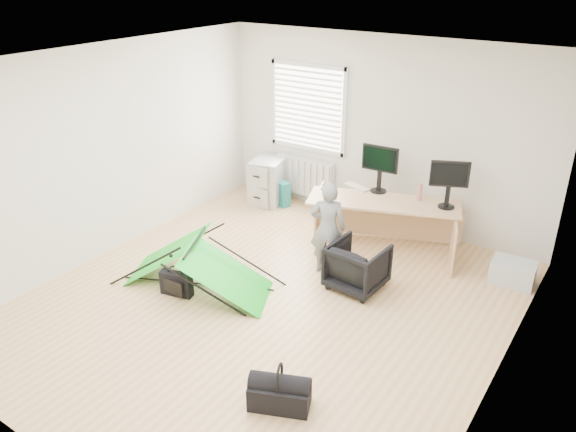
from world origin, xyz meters
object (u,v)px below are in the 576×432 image
Objects in this scene: monitor_right at (448,191)px; laptop_bag at (176,284)px; desk at (382,224)px; storage_crate at (513,272)px; person at (328,228)px; thermos at (420,192)px; monitor_left at (380,175)px; filing_cabinet at (269,181)px; office_chair at (357,266)px; kite at (196,264)px; duffel_bag at (280,395)px.

monitor_right is 1.25× the size of laptop_bag.
storage_crate is (1.73, 0.05, -0.20)m from desk.
thermos is at bearing -142.58° from person.
storage_crate is 1.30× the size of laptop_bag.
monitor_left is at bearing -177.68° from thermos.
monitor_right is at bearing -3.24° from thermos.
filing_cabinet is at bearing -60.99° from person.
monitor_right is 0.96× the size of storage_crate.
desk reaches higher than laptop_bag.
monitor_left reaches higher than filing_cabinet.
office_chair is at bearing -96.74° from thermos.
kite is 2.27m from duffel_bag.
desk is at bearing -54.42° from monitor_left.
filing_cabinet is at bearing 177.23° from thermos.
office_chair is (2.39, -1.52, -0.08)m from filing_cabinet.
office_chair is at bearing -75.29° from monitor_left.
person is at bearing -154.62° from monitor_right.
thermos is (0.58, 0.02, -0.13)m from monitor_left.
person is 1.93m from laptop_bag.
desk is at bearing -178.44° from storage_crate.
kite is 3.69× the size of storage_crate.
monitor_right is 2.17× the size of thermos.
duffel_bag is (2.03, -0.80, -0.03)m from laptop_bag.
storage_crate is 3.49m from duffel_bag.
office_chair is at bearing -142.84° from storage_crate.
monitor_left is 1.29× the size of laptop_bag.
person reaches higher than kite.
monitor_left is 0.80× the size of office_chair.
monitor_right is at bearing -108.17° from office_chair.
monitor_left reaches higher than duffel_bag.
storage_crate is at bearing -8.49° from monitor_left.
thermos reaches higher than kite.
thermos is 3.35m from laptop_bag.
desk is 1.07× the size of kite.
desk is 1.75m from storage_crate.
monitor_left is 2.25× the size of thermos.
thermos is at bearing 0.17° from monitor_left.
kite is (0.77, -2.55, -0.07)m from filing_cabinet.
monitor_left is 1.00× the size of storage_crate.
monitor_left is 1.28m from person.
duffel_bag is at bearing -100.10° from desk.
thermos is 0.19× the size of person.
duffel_bag is at bearing -86.86° from thermos.
laptop_bag is 2.18m from duffel_bag.
office_chair is (0.42, -1.37, -0.64)m from monitor_left.
monitor_left is (-0.20, 0.26, 0.58)m from desk.
duffel_bag is (-1.16, -3.29, -0.03)m from storage_crate.
monitor_right reaches higher than desk.
monitor_left is at bearing -118.63° from person.
monitor_left is at bearing 51.58° from laptop_bag.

